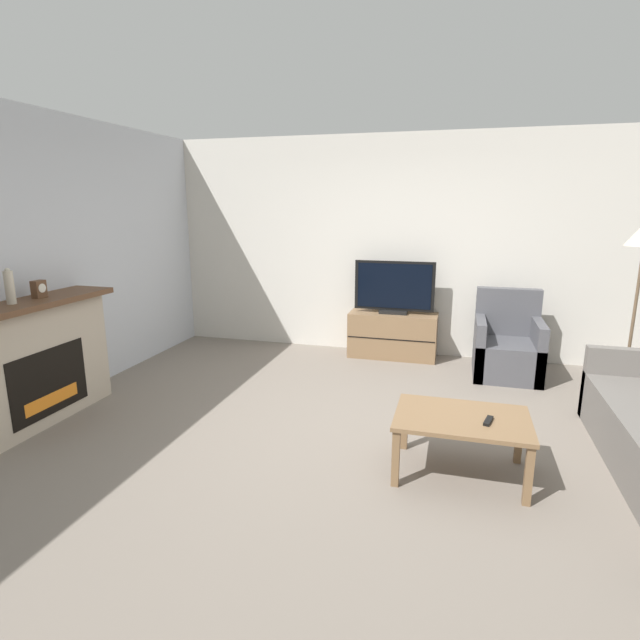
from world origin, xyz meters
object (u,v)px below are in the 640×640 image
(tv_stand, at_px, (393,335))
(armchair, at_px, (507,349))
(fireplace, at_px, (31,362))
(tv, at_px, (394,289))
(remote, at_px, (488,421))
(mantel_vase_centre_left, at_px, (10,287))
(coffee_table, at_px, (462,424))
(mantel_clock, at_px, (39,289))

(tv_stand, height_order, armchair, armchair)
(fireplace, relative_size, tv, 1.67)
(fireplace, distance_m, remote, 3.72)
(mantel_vase_centre_left, relative_size, coffee_table, 0.32)
(mantel_vase_centre_left, height_order, coffee_table, mantel_vase_centre_left)
(mantel_clock, relative_size, tv, 0.16)
(mantel_clock, xyz_separation_m, tv, (2.71, 2.60, -0.30))
(tv, bearing_deg, fireplace, -134.60)
(mantel_vase_centre_left, bearing_deg, remote, 2.74)
(fireplace, xyz_separation_m, tv_stand, (2.72, 2.76, -0.27))
(remote, bearing_deg, tv, 124.09)
(fireplace, distance_m, mantel_clock, 0.63)
(remote, bearing_deg, fireplace, -165.18)
(fireplace, bearing_deg, tv_stand, 45.42)
(mantel_vase_centre_left, relative_size, mantel_clock, 1.95)
(mantel_clock, bearing_deg, tv, 43.86)
(mantel_vase_centre_left, distance_m, mantel_clock, 0.29)
(fireplace, bearing_deg, coffee_table, 1.74)
(tv_stand, xyz_separation_m, tv, (0.00, -0.00, 0.58))
(tv_stand, distance_m, remote, 2.89)
(mantel_clock, relative_size, tv_stand, 0.14)
(fireplace, bearing_deg, mantel_clock, 83.79)
(mantel_vase_centre_left, xyz_separation_m, remote, (3.70, 0.18, -0.78))
(tv_stand, bearing_deg, mantel_vase_centre_left, -133.17)
(mantel_clock, bearing_deg, coffee_table, -0.87)
(fireplace, distance_m, tv, 3.89)
(tv_stand, relative_size, tv, 1.11)
(armchair, bearing_deg, fireplace, -148.88)
(fireplace, xyz_separation_m, tv, (2.72, 2.76, 0.31))
(fireplace, relative_size, armchair, 1.72)
(mantel_vase_centre_left, relative_size, remote, 1.88)
(mantel_clock, height_order, coffee_table, mantel_clock)
(fireplace, relative_size, remote, 10.38)
(tv, xyz_separation_m, armchair, (1.31, -0.33, -0.56))
(coffee_table, bearing_deg, tv_stand, 107.22)
(armchair, bearing_deg, coffee_table, -101.82)
(mantel_clock, height_order, tv_stand, mantel_clock)
(tv_stand, distance_m, coffee_table, 2.78)
(remote, bearing_deg, tv_stand, 124.07)
(tv_stand, height_order, coffee_table, tv_stand)
(mantel_clock, distance_m, remote, 3.77)
(tv, height_order, remote, tv)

